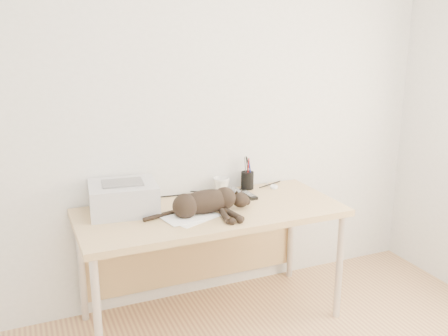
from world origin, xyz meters
name	(u,v)px	position (x,y,z in m)	size (l,w,h in m)	color
wall_back	(190,109)	(0.00, 1.75, 1.30)	(3.50, 3.50, 0.00)	white
desk	(206,225)	(0.00, 1.48, 0.61)	(1.60, 0.70, 0.74)	tan
printer	(123,197)	(-0.49, 1.56, 0.83)	(0.43, 0.37, 0.19)	#BBBBC0
papers	(190,217)	(-0.16, 1.31, 0.74)	(0.36, 0.30, 0.01)	white
cat	(204,203)	(-0.06, 1.34, 0.81)	(0.66, 0.30, 0.15)	black
mug	(221,185)	(0.19, 1.67, 0.79)	(0.11, 0.11, 0.10)	silver
pen_cup	(247,180)	(0.38, 1.68, 0.80)	(0.09, 0.09, 0.22)	black
remote_grey	(235,191)	(0.28, 1.64, 0.75)	(0.05, 0.17, 0.02)	slate
remote_black	(248,195)	(0.32, 1.52, 0.75)	(0.05, 0.17, 0.02)	black
mouse	(274,185)	(0.56, 1.63, 0.76)	(0.06, 0.10, 0.03)	white
cable_tangle	(194,194)	(0.00, 1.70, 0.75)	(1.36, 0.09, 0.01)	black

